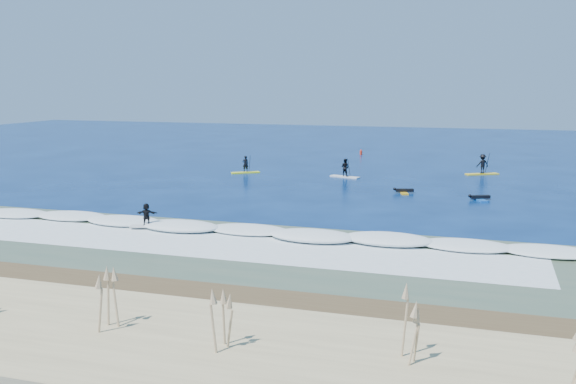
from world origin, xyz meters
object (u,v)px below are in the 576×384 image
(prone_paddler_near, at_px, (403,191))
(prone_paddler_far, at_px, (479,198))
(wave_surfer, at_px, (147,216))
(sup_paddler_center, at_px, (345,169))
(sup_paddler_right, at_px, (482,165))
(marker_buoy, at_px, (361,152))
(sup_paddler_left, at_px, (245,167))

(prone_paddler_near, relative_size, prone_paddler_far, 0.99)
(prone_paddler_far, distance_m, wave_surfer, 24.08)
(sup_paddler_center, height_order, sup_paddler_right, sup_paddler_right)
(prone_paddler_near, relative_size, marker_buoy, 2.95)
(sup_paddler_left, bearing_deg, sup_paddler_right, -20.11)
(sup_paddler_left, distance_m, wave_surfer, 23.81)
(wave_surfer, bearing_deg, sup_paddler_center, 59.36)
(wave_surfer, bearing_deg, prone_paddler_near, 38.12)
(sup_paddler_left, relative_size, prone_paddler_near, 1.25)
(sup_paddler_left, height_order, prone_paddler_far, sup_paddler_left)
(sup_paddler_left, bearing_deg, wave_surfer, -117.71)
(sup_paddler_center, bearing_deg, wave_surfer, -87.76)
(prone_paddler_far, height_order, wave_surfer, wave_surfer)
(sup_paddler_right, relative_size, wave_surfer, 1.54)
(wave_surfer, distance_m, marker_buoy, 42.23)
(prone_paddler_near, distance_m, prone_paddler_far, 5.78)
(sup_paddler_left, height_order, sup_paddler_center, sup_paddler_center)
(sup_paddler_center, height_order, marker_buoy, sup_paddler_center)
(sup_paddler_left, distance_m, sup_paddler_right, 22.03)
(sup_paddler_center, bearing_deg, prone_paddler_near, -30.09)
(sup_paddler_center, xyz_separation_m, wave_surfer, (-6.56, -23.68, 0.07))
(prone_paddler_near, distance_m, marker_buoy, 26.33)
(prone_paddler_near, xyz_separation_m, marker_buoy, (-8.18, 25.03, 0.16))
(prone_paddler_near, bearing_deg, sup_paddler_center, 26.55)
(sup_paddler_center, bearing_deg, sup_paddler_left, -161.88)
(sup_paddler_right, distance_m, prone_paddler_far, 13.61)
(sup_paddler_center, bearing_deg, marker_buoy, 114.23)
(prone_paddler_near, height_order, wave_surfer, wave_surfer)
(sup_paddler_left, relative_size, sup_paddler_right, 0.83)
(marker_buoy, bearing_deg, sup_paddler_left, -112.07)
(prone_paddler_near, distance_m, wave_surfer, 21.17)
(sup_paddler_left, height_order, marker_buoy, sup_paddler_left)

